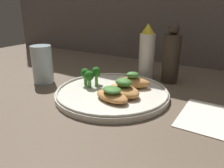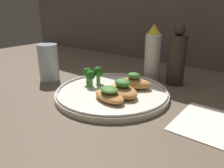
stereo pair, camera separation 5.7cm
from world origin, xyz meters
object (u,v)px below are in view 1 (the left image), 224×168
Objects in this scene: plate at (112,92)px; pepper_grinder at (171,56)px; sauce_bottle at (147,53)px; drinking_glass at (42,64)px; broccoli_bunch at (91,74)px.

plate is 1.66× the size of pepper_grinder.
pepper_grinder reaches higher than sauce_bottle.
drinking_glass is at bearing -139.84° from sauce_bottle.
sauce_bottle reaches higher than plate.
drinking_glass is (-25.25, -21.31, -2.67)cm from sauce_bottle.
plate is 8.02cm from broccoli_bunch.
broccoli_bunch is at bearing -113.68° from sauce_bottle.
drinking_glass reaches higher than broccoli_bunch.
plate is 1.70× the size of sauce_bottle.
drinking_glass is at bearing -171.93° from broccoli_bunch.
pepper_grinder is 1.57× the size of drinking_glass.
sauce_bottle reaches higher than drinking_glass.
sauce_bottle is at bearing 180.00° from pepper_grinder.
broccoli_bunch is at bearing 8.07° from drinking_glass.
pepper_grinder is (8.04, 0.00, -0.28)cm from sauce_bottle.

